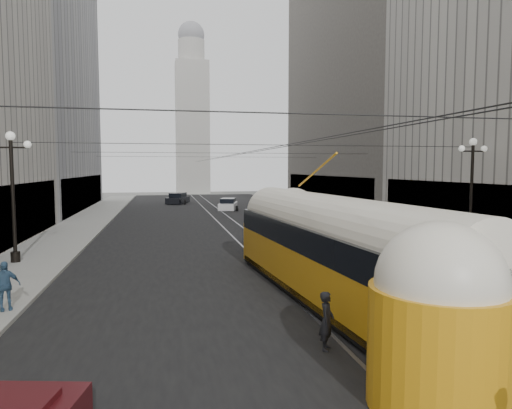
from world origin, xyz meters
name	(u,v)px	position (x,y,z in m)	size (l,w,h in m)	color
road	(228,223)	(0.00, 32.50, 0.00)	(20.00, 85.00, 0.02)	black
sidewalk_left	(88,221)	(-12.00, 36.00, 0.07)	(4.00, 72.00, 0.15)	gray
sidewalk_right	(344,215)	(12.00, 36.00, 0.07)	(4.00, 72.00, 0.15)	gray
rail_left	(220,224)	(-0.75, 32.50, 0.00)	(0.12, 85.00, 0.04)	gray
rail_right	(237,223)	(0.75, 32.50, 0.00)	(0.12, 85.00, 0.04)	gray
building_left_far	(24,79)	(-19.99, 48.00, 14.31)	(12.60, 28.60, 28.60)	#999999
building_right_far	(369,75)	(20.00, 48.00, 16.31)	(12.60, 32.60, 32.60)	#514C47
distant_tower	(192,112)	(0.00, 80.00, 14.97)	(6.00, 6.00, 31.36)	#B2AFA8
lamppost_left_mid	(13,189)	(-12.60, 18.00, 3.74)	(1.86, 0.44, 6.37)	black
lamppost_right_mid	(472,185)	(12.60, 18.00, 3.74)	(1.86, 0.44, 6.37)	black
catenary	(231,154)	(0.12, 31.49, 5.88)	(25.00, 72.00, 0.23)	black
streetcar	(334,250)	(0.50, 9.12, 1.86)	(3.98, 17.28, 3.80)	orange
city_bus	(291,209)	(4.41, 28.35, 1.56)	(4.07, 11.47, 2.84)	#939597
sedan_white_far	(228,205)	(1.70, 44.75, 0.60)	(2.74, 4.53, 1.33)	white
sedan_dark_far	(178,199)	(-3.56, 55.13, 0.66)	(3.38, 4.99, 1.46)	black
pedestrian_crossing_a	(327,321)	(-1.27, 5.00, 0.78)	(0.57, 0.37, 1.55)	black
pedestrian_sidewalk_right	(445,231)	(11.16, 18.34, 0.97)	(0.80, 0.49, 1.64)	gray
pedestrian_sidewalk_left	(4,286)	(-10.52, 9.81, 0.96)	(0.94, 0.54, 1.61)	#345472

